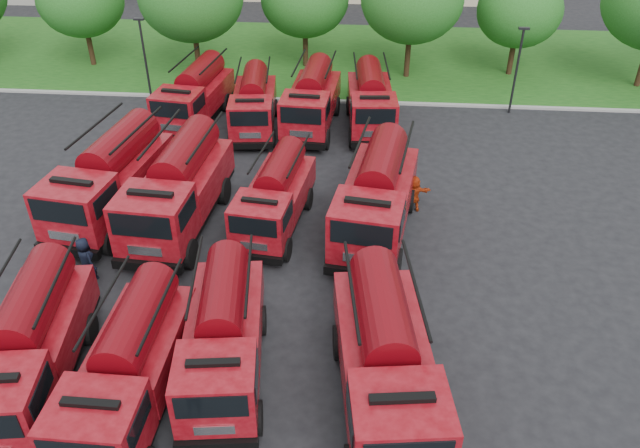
% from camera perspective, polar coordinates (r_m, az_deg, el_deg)
% --- Properties ---
extents(ground, '(140.00, 140.00, 0.00)m').
position_cam_1_polar(ground, '(24.33, -4.71, -5.46)').
color(ground, black).
rests_on(ground, ground).
extents(lawn, '(70.00, 16.00, 0.12)m').
position_cam_1_polar(lawn, '(47.19, 0.19, 15.02)').
color(lawn, '#154512').
rests_on(lawn, ground).
extents(curb, '(70.00, 0.30, 0.14)m').
position_cam_1_polar(curb, '(39.65, -0.76, 11.23)').
color(curb, gray).
rests_on(curb, ground).
extents(tree_1, '(5.71, 5.71, 6.98)m').
position_cam_1_polar(tree_1, '(47.12, -21.05, 18.58)').
color(tree_1, '#382314').
rests_on(tree_1, ground).
extents(tree_5, '(5.46, 5.46, 6.68)m').
position_cam_1_polar(tree_5, '(44.44, 17.78, 18.08)').
color(tree_5, '#382314').
rests_on(tree_5, ground).
extents(lamp_post_0, '(0.60, 0.25, 5.11)m').
position_cam_1_polar(lamp_post_0, '(40.16, -15.74, 14.62)').
color(lamp_post_0, black).
rests_on(lamp_post_0, ground).
extents(lamp_post_1, '(0.60, 0.25, 5.11)m').
position_cam_1_polar(lamp_post_1, '(38.76, 17.59, 13.61)').
color(lamp_post_1, black).
rests_on(lamp_post_1, ground).
extents(fire_truck_0, '(3.47, 7.44, 3.26)m').
position_cam_1_polar(fire_truck_0, '(21.40, -25.07, -10.07)').
color(fire_truck_0, black).
rests_on(fire_truck_0, ground).
extents(fire_truck_1, '(2.62, 6.96, 3.15)m').
position_cam_1_polar(fire_truck_1, '(19.75, -17.05, -12.41)').
color(fire_truck_1, black).
rests_on(fire_truck_1, ground).
extents(fire_truck_2, '(3.18, 7.01, 3.08)m').
position_cam_1_polar(fire_truck_2, '(20.17, -8.85, -9.97)').
color(fire_truck_2, black).
rests_on(fire_truck_2, ground).
extents(fire_truck_3, '(3.59, 7.86, 3.45)m').
position_cam_1_polar(fire_truck_3, '(19.03, 6.02, -12.21)').
color(fire_truck_3, black).
rests_on(fire_truck_3, ground).
extents(fire_truck_4, '(3.78, 8.21, 3.60)m').
position_cam_1_polar(fire_truck_4, '(28.90, -18.62, 4.01)').
color(fire_truck_4, black).
rests_on(fire_truck_4, ground).
extents(fire_truck_5, '(3.39, 8.20, 3.65)m').
position_cam_1_polar(fire_truck_5, '(27.29, -12.81, 3.24)').
color(fire_truck_5, black).
rests_on(fire_truck_5, ground).
extents(fire_truck_6, '(3.03, 6.73, 2.96)m').
position_cam_1_polar(fire_truck_6, '(26.77, -4.12, 2.56)').
color(fire_truck_6, black).
rests_on(fire_truck_6, ground).
extents(fire_truck_7, '(3.82, 8.16, 3.57)m').
position_cam_1_polar(fire_truck_7, '(26.22, 5.20, 2.56)').
color(fire_truck_7, black).
rests_on(fire_truck_7, ground).
extents(fire_truck_8, '(3.33, 7.37, 3.24)m').
position_cam_1_polar(fire_truck_8, '(37.00, -11.36, 11.47)').
color(fire_truck_8, black).
rests_on(fire_truck_8, ground).
extents(fire_truck_9, '(3.02, 6.88, 3.04)m').
position_cam_1_polar(fire_truck_9, '(35.69, -6.09, 10.92)').
color(fire_truck_9, black).
rests_on(fire_truck_9, ground).
extents(fire_truck_10, '(3.01, 7.37, 3.29)m').
position_cam_1_polar(fire_truck_10, '(35.64, -0.76, 11.29)').
color(fire_truck_10, black).
rests_on(fire_truck_10, ground).
extents(fire_truck_11, '(2.98, 7.15, 3.18)m').
position_cam_1_polar(fire_truck_11, '(35.78, 4.68, 11.18)').
color(fire_truck_11, black).
rests_on(fire_truck_11, ground).
extents(firefighter_1, '(0.91, 0.58, 1.77)m').
position_cam_1_polar(firefighter_1, '(19.63, -9.76, -18.49)').
color(firefighter_1, '#A82D0C').
rests_on(firefighter_1, ground).
extents(firefighter_3, '(1.32, 0.88, 1.86)m').
position_cam_1_polar(firefighter_3, '(20.92, 5.38, -13.67)').
color(firefighter_3, black).
rests_on(firefighter_3, ground).
extents(firefighter_4, '(1.10, 1.05, 1.88)m').
position_cam_1_polar(firefighter_4, '(26.09, -20.21, -4.70)').
color(firefighter_4, black).
rests_on(firefighter_4, ground).
extents(firefighter_5, '(1.73, 0.99, 1.75)m').
position_cam_1_polar(firefighter_5, '(28.83, 8.43, 1.27)').
color(firefighter_5, '#A82D0C').
rests_on(firefighter_5, ground).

